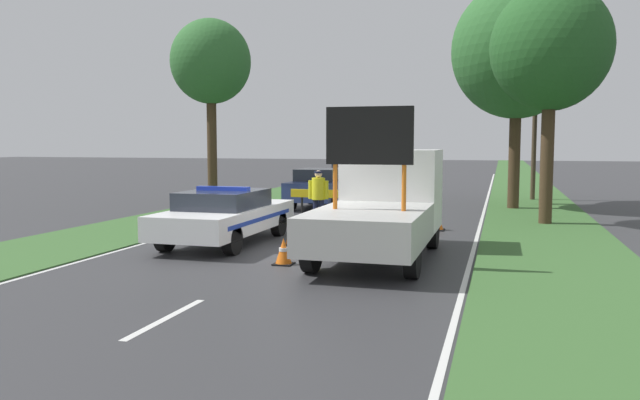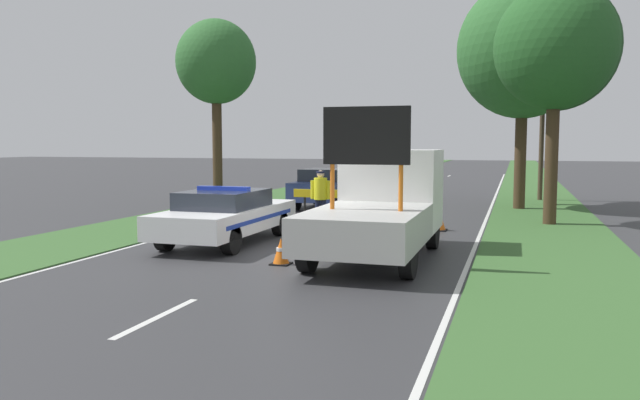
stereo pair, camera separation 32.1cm
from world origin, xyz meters
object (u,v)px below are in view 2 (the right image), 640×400
Objects in this scene: traffic_cone_centre_front at (438,219)px; traffic_cone_near_truck at (293,233)px; roadside_tree_mid_left at (556,48)px; queued_car_suv_grey at (359,179)px; police_officer at (321,194)px; work_truck at (382,204)px; traffic_cone_near_police at (281,251)px; roadside_tree_near_left at (523,50)px; queued_car_hatch_blue at (325,187)px; utility_pole at (542,126)px; police_car at (226,215)px; roadside_tree_mid_right at (555,48)px; roadside_tree_near_right at (216,63)px; road_barrier at (349,196)px; pedestrian_civilian at (371,195)px.

traffic_cone_centre_front reaches higher than traffic_cone_near_truck.
queued_car_suv_grey is at bearing 166.03° from roadside_tree_mid_left.
police_officer reaches higher than traffic_cone_centre_front.
queued_car_suv_grey is at bearing -73.88° from work_truck.
traffic_cone_near_police is 14.74m from roadside_tree_near_left.
traffic_cone_near_police is 0.13× the size of queued_car_hatch_blue.
traffic_cone_near_truck is 0.10× the size of utility_pole.
police_officer is at bearing 71.71° from police_car.
roadside_tree_mid_left is 3.67m from utility_pole.
roadside_tree_mid_right reaches higher than queued_car_suv_grey.
roadside_tree_mid_left is 1.42× the size of utility_pole.
roadside_tree_mid_right is (8.05, -2.84, 4.53)m from queued_car_hatch_blue.
roadside_tree_mid_left reaches higher than traffic_cone_near_police.
queued_car_suv_grey is 0.55× the size of roadside_tree_near_right.
queued_car_hatch_blue is at bearing 115.28° from road_barrier.
utility_pole is (-0.37, 2.04, -3.03)m from roadside_tree_mid_left.
queued_car_hatch_blue is 0.47× the size of roadside_tree_mid_left.
roadside_tree_near_right is at bearing 15.44° from queued_car_hatch_blue.
roadside_tree_mid_left is at bearing -79.82° from utility_pole.
road_barrier is 0.87× the size of queued_car_hatch_blue.
road_barrier is 5.16m from queued_car_hatch_blue.
pedestrian_civilian is 0.41× the size of queued_car_suv_grey.
roadside_tree_mid_right reaches higher than pedestrian_civilian.
pedestrian_civilian is at bearing -29.25° from roadside_tree_near_right.
roadside_tree_near_right is at bearing 123.61° from police_car.
roadside_tree_near_left reaches higher than road_barrier.
road_barrier is at bearing 92.43° from traffic_cone_near_police.
traffic_cone_near_truck is at bearing 97.62° from queued_car_suv_grey.
roadside_tree_mid_left reaches higher than utility_pole.
utility_pole reaches higher than police_car.
pedestrian_civilian is 2.97× the size of traffic_cone_near_police.
utility_pole reaches higher than queued_car_hatch_blue.
roadside_tree_near_right reaches higher than pedestrian_civilian.
roadside_tree_near_left is at bearing 62.92° from traffic_cone_near_truck.
work_truck is at bearing -1.36° from police_car.
road_barrier is at bearing -126.95° from roadside_tree_mid_left.
roadside_tree_near_left is at bearing 101.09° from roadside_tree_mid_right.
police_officer reaches higher than traffic_cone_near_truck.
road_barrier is at bearing -119.60° from utility_pole.
traffic_cone_centre_front is 0.08× the size of roadside_tree_mid_left.
road_barrier is 7.58m from roadside_tree_mid_right.
roadside_tree_mid_right is (3.83, 6.60, 4.18)m from work_truck.
queued_car_suv_grey is 0.55× the size of roadside_tree_mid_right.
roadside_tree_mid_right is (7.89, 6.10, 4.62)m from police_car.
work_truck is 3.39× the size of pedestrian_civilian.
road_barrier is 0.49× the size of roadside_tree_mid_right.
roadside_tree_near_left reaches higher than roadside_tree_mid_right.
work_truck reaches higher than pedestrian_civilian.
police_car is 3.59m from police_officer.
work_truck is 8.90× the size of traffic_cone_near_truck.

